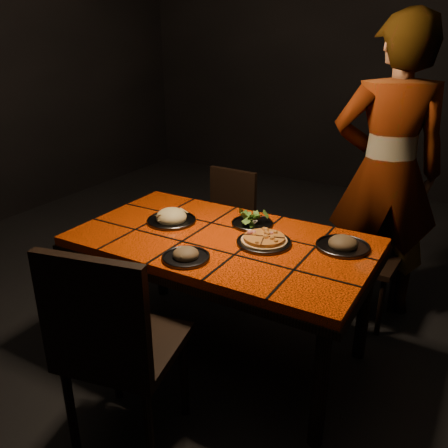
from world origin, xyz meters
The scene contains 11 objects.
room_shell centered at (0.00, 0.00, 1.50)m, with size 6.04×7.04×3.08m.
dining_table centered at (0.00, 0.00, 0.67)m, with size 1.62×0.92×0.75m.
chair_near centered at (-0.04, -0.84, 0.60)m, with size 0.56×0.56×1.04m.
chair_far_left centered at (-0.44, 0.81, 0.48)m, with size 0.39×0.39×0.85m.
chair_far_right centered at (0.61, 0.88, 0.50)m, with size 0.40×0.40×0.87m.
diner centered at (0.63, 0.97, 0.96)m, with size 0.70×0.46×1.92m, color brown.
plate_pizza centered at (0.23, 0.04, 0.77)m, with size 0.30×0.30×0.04m.
plate_pasta centered at (-0.37, 0.05, 0.77)m, with size 0.29×0.29×0.09m.
plate_salad centered at (0.06, 0.25, 0.78)m, with size 0.24×0.24×0.07m.
plate_mushroom_a centered at (-0.02, -0.31, 0.77)m, with size 0.24×0.24×0.08m.
plate_mushroom_b centered at (0.61, 0.20, 0.77)m, with size 0.28×0.28×0.09m.
Camera 1 is at (1.19, -2.02, 1.80)m, focal length 38.00 mm.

